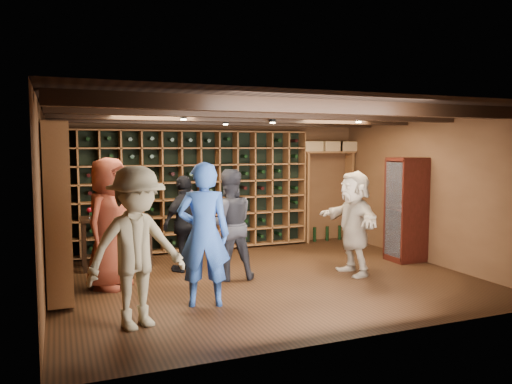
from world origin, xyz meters
name	(u,v)px	position (x,y,z in m)	size (l,w,h in m)	color
ground	(264,279)	(0.00, 0.00, 0.00)	(6.00, 6.00, 0.00)	black
room_shell	(263,115)	(0.00, 0.05, 2.42)	(6.00, 6.00, 6.00)	brown
wine_rack_back	(190,190)	(-0.52, 2.33, 1.15)	(4.65, 0.30, 2.20)	brown
wine_rack_left	(58,204)	(-2.83, 0.82, 1.15)	(0.30, 2.65, 2.20)	brown
crate_shelf	(328,166)	(2.41, 2.32, 1.57)	(1.20, 0.32, 2.07)	brown
display_cabinet	(406,211)	(2.71, 0.20, 0.86)	(0.55, 0.50, 1.75)	#330E0A
man_blue_shirt	(204,234)	(-1.18, -0.87, 0.89)	(0.65, 0.43, 1.78)	navy
man_grey_suit	(229,224)	(-0.49, 0.19, 0.82)	(0.79, 0.62, 1.63)	black
guest_red_floral	(109,223)	(-2.18, 0.36, 0.91)	(0.89, 0.58, 1.82)	maroon
guest_woman_black	(185,223)	(-0.97, 0.91, 0.76)	(0.89, 0.37, 1.52)	black
guest_khaki	(137,248)	(-2.05, -1.33, 0.88)	(1.13, 0.65, 1.76)	#817659
guest_beige	(354,223)	(1.39, -0.24, 0.80)	(1.48, 0.47, 1.60)	tan
tasting_table	(116,222)	(-1.96, 1.57, 0.74)	(1.10, 0.56, 1.11)	black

